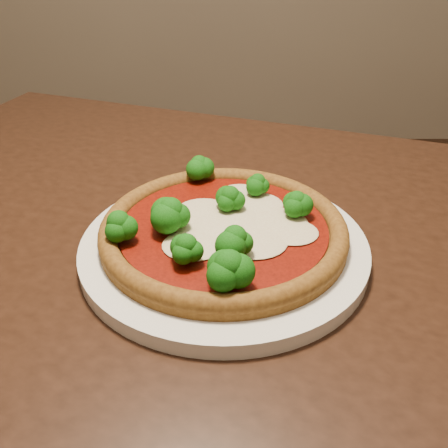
{
  "coord_description": "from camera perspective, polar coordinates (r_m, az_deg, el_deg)",
  "views": [
    {
      "loc": [
        -0.1,
        -0.62,
        1.09
      ],
      "look_at": [
        -0.1,
        -0.15,
        0.79
      ],
      "focal_mm": 40.0,
      "sensor_mm": 36.0,
      "label": 1
    }
  ],
  "objects": [
    {
      "name": "pizza",
      "position": [
        0.57,
        -0.22,
        -0.39
      ],
      "size": [
        0.29,
        0.29,
        0.06
      ],
      "rotation": [
        0.0,
        0.0,
        -0.32
      ],
      "color": "brown",
      "rests_on": "plate"
    },
    {
      "name": "dining_table",
      "position": [
        0.67,
        -5.01,
        -9.01
      ],
      "size": [
        1.32,
        1.17,
        0.75
      ],
      "rotation": [
        0.0,
        0.0,
        -0.34
      ],
      "color": "black",
      "rests_on": "floor"
    },
    {
      "name": "plate",
      "position": [
        0.58,
        -0.0,
        -2.57
      ],
      "size": [
        0.33,
        0.33,
        0.02
      ],
      "primitive_type": "cylinder",
      "color": "silver",
      "rests_on": "dining_table"
    }
  ]
}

